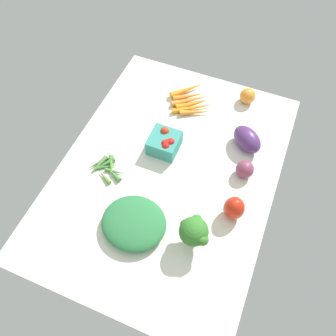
{
  "coord_description": "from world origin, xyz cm",
  "views": [
    {
      "loc": [
        -60.52,
        -24.77,
        108.45
      ],
      "look_at": [
        0.0,
        0.0,
        4.0
      ],
      "focal_mm": 36.8,
      "sensor_mm": 36.0,
      "label": 1
    }
  ],
  "objects_px": {
    "bell_pepper_red": "(234,208)",
    "broccoli_head": "(194,232)",
    "berry_basket": "(165,143)",
    "okra_pile": "(106,168)",
    "leafy_greens_clump": "(134,223)",
    "carrot_bunch": "(191,100)",
    "heirloom_tomato_orange": "(248,96)",
    "eggplant": "(247,139)",
    "red_onion_center": "(245,169)"
  },
  "relations": [
    {
      "from": "bell_pepper_red",
      "to": "broccoli_head",
      "type": "bearing_deg",
      "value": 146.89
    },
    {
      "from": "berry_basket",
      "to": "bell_pepper_red",
      "type": "relative_size",
      "value": 1.14
    },
    {
      "from": "okra_pile",
      "to": "leafy_greens_clump",
      "type": "bearing_deg",
      "value": -130.18
    },
    {
      "from": "leafy_greens_clump",
      "to": "okra_pile",
      "type": "distance_m",
      "value": 0.25
    },
    {
      "from": "carrot_bunch",
      "to": "heirloom_tomato_orange",
      "type": "xyz_separation_m",
      "value": [
        0.09,
        -0.21,
        0.02
      ]
    },
    {
      "from": "eggplant",
      "to": "bell_pepper_red",
      "type": "xyz_separation_m",
      "value": [
        -0.29,
        -0.03,
        0.01
      ]
    },
    {
      "from": "leafy_greens_clump",
      "to": "broccoli_head",
      "type": "bearing_deg",
      "value": -82.52
    },
    {
      "from": "berry_basket",
      "to": "carrot_bunch",
      "type": "bearing_deg",
      "value": -2.51
    },
    {
      "from": "broccoli_head",
      "to": "leafy_greens_clump",
      "type": "bearing_deg",
      "value": 97.48
    },
    {
      "from": "broccoli_head",
      "to": "eggplant",
      "type": "bearing_deg",
      "value": -7.3
    },
    {
      "from": "carrot_bunch",
      "to": "leafy_greens_clump",
      "type": "height_order",
      "value": "leafy_greens_clump"
    },
    {
      "from": "broccoli_head",
      "to": "red_onion_center",
      "type": "bearing_deg",
      "value": -15.11
    },
    {
      "from": "berry_basket",
      "to": "bell_pepper_red",
      "type": "xyz_separation_m",
      "value": [
        -0.17,
        -0.31,
        0.01
      ]
    },
    {
      "from": "carrot_bunch",
      "to": "berry_basket",
      "type": "bearing_deg",
      "value": 177.49
    },
    {
      "from": "red_onion_center",
      "to": "carrot_bunch",
      "type": "bearing_deg",
      "value": 49.34
    },
    {
      "from": "carrot_bunch",
      "to": "leafy_greens_clump",
      "type": "bearing_deg",
      "value": -178.25
    },
    {
      "from": "bell_pepper_red",
      "to": "okra_pile",
      "type": "xyz_separation_m",
      "value": [
        -0.0,
        0.48,
        -0.04
      ]
    },
    {
      "from": "carrot_bunch",
      "to": "berry_basket",
      "type": "xyz_separation_m",
      "value": [
        -0.26,
        0.01,
        0.02
      ]
    },
    {
      "from": "leafy_greens_clump",
      "to": "broccoli_head",
      "type": "xyz_separation_m",
      "value": [
        0.03,
        -0.19,
        0.05
      ]
    },
    {
      "from": "heirloom_tomato_orange",
      "to": "okra_pile",
      "type": "height_order",
      "value": "heirloom_tomato_orange"
    },
    {
      "from": "heirloom_tomato_orange",
      "to": "broccoli_head",
      "type": "relative_size",
      "value": 0.49
    },
    {
      "from": "broccoli_head",
      "to": "okra_pile",
      "type": "distance_m",
      "value": 0.41
    },
    {
      "from": "bell_pepper_red",
      "to": "berry_basket",
      "type": "bearing_deg",
      "value": 62.23
    },
    {
      "from": "berry_basket",
      "to": "leafy_greens_clump",
      "type": "height_order",
      "value": "berry_basket"
    },
    {
      "from": "leafy_greens_clump",
      "to": "bell_pepper_red",
      "type": "distance_m",
      "value": 0.33
    },
    {
      "from": "berry_basket",
      "to": "eggplant",
      "type": "height_order",
      "value": "same"
    },
    {
      "from": "red_onion_center",
      "to": "berry_basket",
      "type": "bearing_deg",
      "value": 90.54
    },
    {
      "from": "berry_basket",
      "to": "heirloom_tomato_orange",
      "type": "xyz_separation_m",
      "value": [
        0.35,
        -0.22,
        -0.01
      ]
    },
    {
      "from": "heirloom_tomato_orange",
      "to": "bell_pepper_red",
      "type": "height_order",
      "value": "bell_pepper_red"
    },
    {
      "from": "berry_basket",
      "to": "red_onion_center",
      "type": "relative_size",
      "value": 1.68
    },
    {
      "from": "broccoli_head",
      "to": "bell_pepper_red",
      "type": "distance_m",
      "value": 0.17
    },
    {
      "from": "broccoli_head",
      "to": "red_onion_center",
      "type": "relative_size",
      "value": 2.01
    },
    {
      "from": "eggplant",
      "to": "broccoli_head",
      "type": "bearing_deg",
      "value": 119.74
    },
    {
      "from": "leafy_greens_clump",
      "to": "carrot_bunch",
      "type": "bearing_deg",
      "value": 1.75
    },
    {
      "from": "berry_basket",
      "to": "red_onion_center",
      "type": "xyz_separation_m",
      "value": [
        0.0,
        -0.31,
        -0.01
      ]
    },
    {
      "from": "leafy_greens_clump",
      "to": "eggplant",
      "type": "height_order",
      "value": "eggplant"
    },
    {
      "from": "carrot_bunch",
      "to": "broccoli_head",
      "type": "relative_size",
      "value": 1.61
    },
    {
      "from": "carrot_bunch",
      "to": "okra_pile",
      "type": "bearing_deg",
      "value": 157.75
    },
    {
      "from": "bell_pepper_red",
      "to": "red_onion_center",
      "type": "xyz_separation_m",
      "value": [
        0.17,
        0.01,
        -0.02
      ]
    },
    {
      "from": "red_onion_center",
      "to": "heirloom_tomato_orange",
      "type": "bearing_deg",
      "value": 13.69
    },
    {
      "from": "heirloom_tomato_orange",
      "to": "broccoli_head",
      "type": "height_order",
      "value": "broccoli_head"
    },
    {
      "from": "broccoli_head",
      "to": "berry_basket",
      "type": "bearing_deg",
      "value": 36.39
    },
    {
      "from": "berry_basket",
      "to": "broccoli_head",
      "type": "height_order",
      "value": "broccoli_head"
    },
    {
      "from": "heirloom_tomato_orange",
      "to": "eggplant",
      "type": "bearing_deg",
      "value": -165.52
    },
    {
      "from": "berry_basket",
      "to": "eggplant",
      "type": "relative_size",
      "value": 0.86
    },
    {
      "from": "leafy_greens_clump",
      "to": "red_onion_center",
      "type": "relative_size",
      "value": 3.33
    },
    {
      "from": "carrot_bunch",
      "to": "red_onion_center",
      "type": "height_order",
      "value": "red_onion_center"
    },
    {
      "from": "eggplant",
      "to": "bell_pepper_red",
      "type": "bearing_deg",
      "value": 133.8
    },
    {
      "from": "carrot_bunch",
      "to": "red_onion_center",
      "type": "xyz_separation_m",
      "value": [
        -0.25,
        -0.29,
        0.02
      ]
    },
    {
      "from": "heirloom_tomato_orange",
      "to": "bell_pepper_red",
      "type": "xyz_separation_m",
      "value": [
        -0.51,
        -0.09,
        0.02
      ]
    }
  ]
}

